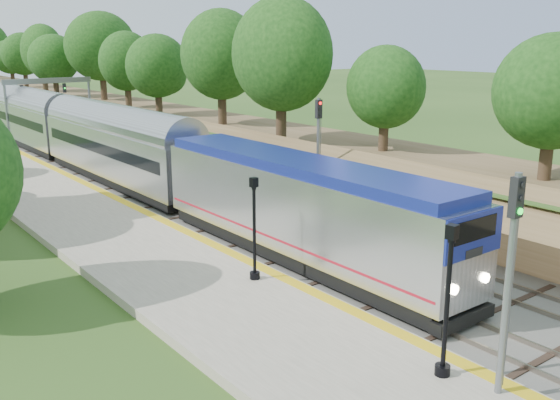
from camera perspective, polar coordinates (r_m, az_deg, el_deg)
trackbed at (r=70.10m, az=-21.68°, el=5.47°), size 9.50×170.00×0.28m
platform at (r=27.31m, az=-9.99°, el=-6.14°), size 6.40×68.00×0.38m
yellow_stripe at (r=28.57m, az=-4.94°, el=-4.62°), size 0.55×68.00×0.01m
embankment at (r=72.56m, az=-15.45°, el=7.73°), size 10.64×170.00×11.70m
signal_gantry at (r=64.95m, az=-20.41°, el=9.19°), size 8.40×0.38×6.20m
lamppost_mid at (r=18.19m, az=14.99°, el=-9.70°), size 0.44×0.44×4.48m
lamppost_far at (r=24.62m, az=-2.36°, el=-3.17°), size 0.41×0.41×4.16m
signal_platform at (r=17.13m, az=20.31°, el=-5.35°), size 0.36×0.28×6.10m
signal_farside at (r=35.46m, az=3.51°, el=5.27°), size 0.35×0.28×6.46m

